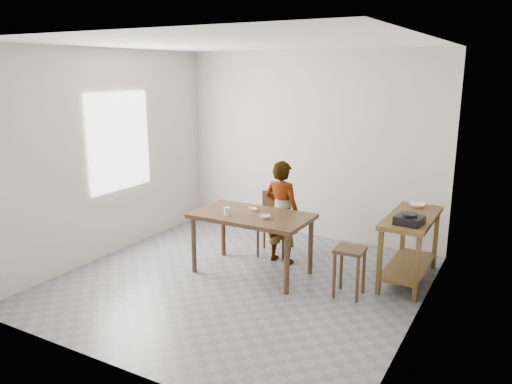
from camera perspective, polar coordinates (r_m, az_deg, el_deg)
The scene contains 17 objects.
floor at distance 5.99m, azimuth -1.90°, elevation -10.32°, with size 4.00×4.00×0.04m, color slate.
ceiling at distance 5.48m, azimuth -2.14°, elevation 16.85°, with size 4.00×4.00×0.04m, color white.
wall_back at distance 7.35m, azimuth 6.22°, elevation 5.29°, with size 4.00×0.04×2.70m, color beige.
wall_front at distance 4.03m, azimuth -17.08°, elevation -2.33°, with size 4.00×0.04×2.70m, color beige.
wall_left at distance 6.83m, azimuth -16.70°, elevation 4.14°, with size 0.04×4.00×2.70m, color beige.
wall_right at distance 4.86m, azimuth 18.79°, elevation 0.24°, with size 0.04×4.00×2.70m, color beige.
window_pane at distance 6.91m, azimuth -15.31°, elevation 5.60°, with size 0.02×1.10×1.30m, color white.
dining_table at distance 6.08m, azimuth -0.46°, elevation -5.92°, with size 1.40×0.80×0.75m, color #412C19, non-canonical shape.
prep_counter at distance 6.13m, azimuth 17.13°, elevation -6.17°, with size 0.50×1.20×0.80m, color brown, non-canonical shape.
child at distance 6.35m, azimuth 2.96°, elevation -2.32°, with size 0.49×0.32×1.33m, color silver.
dining_chair at distance 6.69m, azimuth 2.01°, elevation -3.70°, with size 0.40×0.40×0.83m, color #412C19, non-canonical shape.
stool at distance 5.62m, azimuth 10.60°, elevation -8.97°, with size 0.31×0.31×0.55m, color #412C19, non-canonical shape.
glass_tumbler at distance 5.94m, azimuth -3.34°, elevation -2.19°, with size 0.07×0.07×0.09m, color silver.
small_bowl at distance 5.79m, azimuth 1.06°, elevation -2.85°, with size 0.12×0.12×0.04m, color white.
banana at distance 6.11m, azimuth -0.28°, elevation -1.86°, with size 0.16×0.11×0.06m, color gold, non-canonical shape.
serving_bowl at distance 6.38m, azimuth 17.92°, elevation -1.46°, with size 0.19×0.19×0.05m, color white.
gas_burner at distance 5.65m, azimuth 17.12°, elevation -3.08°, with size 0.28×0.28×0.09m, color black.
Camera 1 is at (2.84, -4.67, 2.43)m, focal length 35.00 mm.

